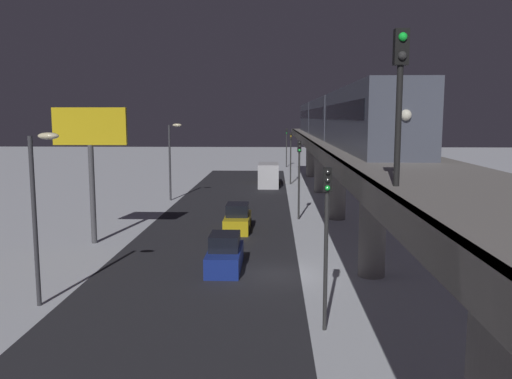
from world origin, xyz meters
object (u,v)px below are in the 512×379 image
Objects in this scene: rail_signal at (400,80)px; traffic_light_distant at (287,142)px; traffic_light_mid at (299,168)px; commercial_billboard at (90,140)px; traffic_light_near at (326,225)px; box_truck at (269,175)px; sedan_yellow at (238,220)px; sedan_blue at (225,255)px; subway_train at (331,117)px; traffic_light_far at (291,150)px.

traffic_light_distant is at bearing -89.08° from rail_signal.
traffic_light_mid is 0.72× the size of commercial_billboard.
commercial_billboard reaches higher than traffic_light_near.
box_truck is at bearing -110.54° from commercial_billboard.
rail_signal is 25.28m from commercial_billboard.
sedan_yellow is 0.73× the size of traffic_light_near.
box_truck is 44.14m from traffic_light_near.
rail_signal is at bearing 101.05° from traffic_light_near.
traffic_light_distant reaches higher than sedan_blue.
traffic_light_distant is (-2.70, -24.32, 2.85)m from box_truck.
rail_signal is at bearing 92.36° from traffic_light_mid.
sedan_blue is 0.50× the size of commercial_billboard.
sedan_yellow is at bearing -75.69° from traffic_light_near.
traffic_light_distant is at bearing -96.33° from box_truck.
sedan_yellow is at bearing 84.62° from traffic_light_distant.
subway_train reaches higher than traffic_light_distant.
traffic_light_near is at bearing 83.80° from subway_train.
commercial_billboard is (13.92, -14.02, 2.63)m from traffic_light_near.
traffic_light_distant is (1.19, -74.39, -5.03)m from rail_signal.
subway_train is 17.55m from traffic_light_far.
traffic_light_mid is at bearing 62.43° from subway_train.
sedan_yellow is (7.82, 10.32, -7.50)m from subway_train.
traffic_light_mid reaches higher than box_truck.
box_truck is 32.44m from commercial_billboard.
rail_signal is 0.54× the size of box_truck.
subway_train reaches higher than sedan_blue.
sedan_blue is 0.60× the size of box_truck.
commercial_billboard reaches higher than sedan_blue.
traffic_light_distant is at bearing -90.00° from traffic_light_far.
traffic_light_mid is 22.76m from traffic_light_far.
sedan_blue is at bearing -60.51° from traffic_light_near.
box_truck is 1.16× the size of traffic_light_near.
box_truck is 4.22m from traffic_light_far.
traffic_light_far is at bearing 80.16° from sedan_yellow.
subway_train is at bearing 110.94° from box_truck.
sedan_yellow is 0.63× the size of box_truck.
traffic_light_far is (1.19, -51.63, -5.03)m from rail_signal.
traffic_light_near is (1.19, -6.10, -5.03)m from rail_signal.
box_truck is at bearing -86.49° from traffic_light_near.
sedan_blue is 10.14m from traffic_light_near.
box_truck is (5.82, -15.22, -6.94)m from subway_train.
rail_signal is 0.62× the size of traffic_light_far.
rail_signal reaches higher than traffic_light_distant.
rail_signal is 0.62× the size of traffic_light_near.
box_truck is 0.83× the size of commercial_billboard.
traffic_light_far and traffic_light_distant have the same top height.
subway_train is at bearing -93.17° from rail_signal.
sedan_blue is at bearing 148.22° from commercial_billboard.
rail_signal reaches higher than traffic_light_near.
traffic_light_distant is 0.72× the size of commercial_billboard.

